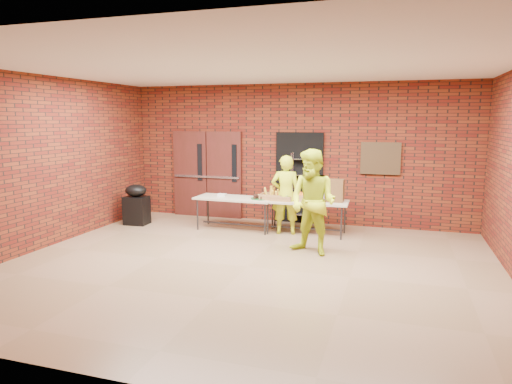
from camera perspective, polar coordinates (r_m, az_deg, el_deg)
room at (r=7.23m, az=-1.10°, el=2.81°), size 8.08×7.08×3.28m
double_doors at (r=11.27m, az=-6.11°, el=2.21°), size 1.78×0.12×2.10m
dark_doorway at (r=10.59m, az=5.41°, el=1.76°), size 1.10×0.06×2.10m
bronze_plaque at (r=10.30m, az=15.30°, el=4.08°), size 0.85×0.04×0.70m
wire_rack at (r=10.45m, az=6.06°, el=0.39°), size 0.61×0.23×1.64m
table_left at (r=9.93m, az=-2.64°, el=-1.02°), size 1.75×0.78×0.71m
table_right at (r=9.60m, az=6.34°, el=-1.44°), size 1.75×0.78×0.71m
basket_bananas at (r=9.69m, az=2.07°, el=-0.53°), size 0.49×0.38×0.15m
basket_oranges at (r=9.67m, az=5.19°, el=-0.57°), size 0.50×0.39×0.16m
basket_apples at (r=9.57m, az=3.28°, el=-0.72°), size 0.43×0.34×0.13m
muffin_tray at (r=9.72m, az=0.56°, el=-0.59°), size 0.41×0.41×0.10m
napkin_box at (r=10.08m, az=-4.30°, el=-0.38°), size 0.18×0.12×0.06m
coffee_dispenser at (r=9.54m, az=9.87°, el=0.19°), size 0.35×0.31×0.46m
cup_stack_front at (r=9.39m, az=7.86°, el=-0.52°), size 0.09×0.09×0.26m
cup_stack_mid at (r=9.39m, az=8.28°, el=-0.55°), size 0.09×0.09×0.26m
cup_stack_back at (r=9.57m, az=7.74°, el=-0.37°), size 0.08×0.08×0.25m
covered_grill at (r=10.80m, az=-14.71°, el=-1.51°), size 0.53×0.46×0.92m
volunteer_woman at (r=9.54m, az=3.72°, el=-0.35°), size 0.67×0.50×1.66m
volunteer_man at (r=8.12m, az=7.11°, el=-1.29°), size 1.11×1.00×1.88m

